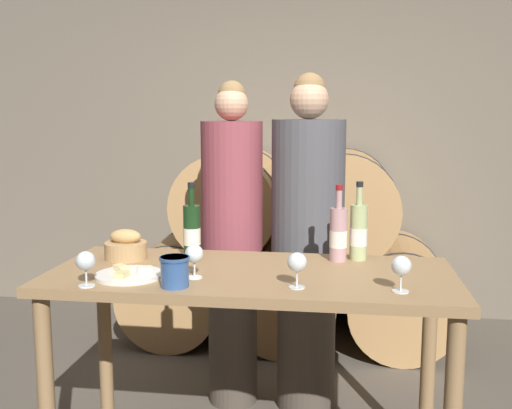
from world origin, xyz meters
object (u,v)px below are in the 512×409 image
at_px(cheese_plate, 129,274).
at_px(wine_glass_left, 194,255).
at_px(wine_bottle_red, 192,231).
at_px(wine_bottle_white, 359,232).
at_px(blue_crock, 175,270).
at_px(wine_glass_right, 401,267).
at_px(bread_basket, 126,247).
at_px(wine_glass_far_left, 86,262).
at_px(person_left, 232,242).
at_px(wine_glass_center, 297,263).
at_px(person_right, 307,243).
at_px(wine_bottle_rose, 338,234).
at_px(tasting_table, 251,303).

bearing_deg(cheese_plate, wine_glass_left, 4.70).
height_order(wine_bottle_red, wine_bottle_white, wine_bottle_white).
bearing_deg(blue_crock, wine_glass_right, 3.54).
bearing_deg(wine_bottle_red, bread_basket, -170.06).
bearing_deg(wine_glass_far_left, person_left, 70.49).
relative_size(blue_crock, wine_glass_center, 0.86).
relative_size(person_right, wine_bottle_rose, 5.30).
bearing_deg(bread_basket, wine_glass_left, -35.25).
height_order(bread_basket, wine_glass_left, same).
bearing_deg(wine_glass_center, tasting_table, 134.16).
relative_size(person_left, wine_bottle_rose, 5.19).
height_order(cheese_plate, wine_glass_right, wine_glass_right).
relative_size(wine_bottle_red, bread_basket, 1.82).
xyz_separation_m(person_right, wine_glass_center, (0.01, -0.92, 0.13)).
bearing_deg(cheese_plate, wine_bottle_rose, 25.08).
xyz_separation_m(tasting_table, wine_glass_left, (-0.20, -0.13, 0.22)).
bearing_deg(person_right, wine_bottle_red, -131.71).
bearing_deg(person_left, blue_crock, -92.12).
xyz_separation_m(person_left, blue_crock, (-0.04, -0.97, 0.10)).
relative_size(person_right, wine_glass_left, 13.30).
xyz_separation_m(person_right, wine_glass_left, (-0.39, -0.84, 0.13)).
relative_size(wine_bottle_white, cheese_plate, 1.29).
relative_size(person_left, wine_glass_center, 13.03).
relative_size(cheese_plate, wine_glass_center, 2.01).
bearing_deg(wine_glass_center, wine_bottle_white, 63.67).
bearing_deg(person_left, wine_glass_center, -66.25).
relative_size(tasting_table, wine_glass_left, 12.33).
xyz_separation_m(tasting_table, wine_glass_far_left, (-0.56, -0.29, 0.22)).
bearing_deg(wine_bottle_rose, person_right, 107.84).
distance_m(bread_basket, wine_glass_far_left, 0.43).
bearing_deg(wine_glass_left, cheese_plate, -175.30).
height_order(person_right, wine_glass_center, person_right).
height_order(tasting_table, blue_crock, blue_crock).
xyz_separation_m(wine_bottle_rose, wine_glass_right, (0.22, -0.43, -0.03)).
bearing_deg(wine_glass_far_left, blue_crock, 7.07).
bearing_deg(wine_bottle_rose, tasting_table, -146.55).
bearing_deg(wine_bottle_white, wine_glass_left, -148.34).
height_order(bread_basket, wine_glass_right, same).
relative_size(person_right, bread_basket, 9.52).
distance_m(wine_glass_center, wine_glass_right, 0.37).
height_order(blue_crock, wine_glass_far_left, wine_glass_far_left).
bearing_deg(wine_glass_far_left, person_right, 53.40).
relative_size(person_left, cheese_plate, 6.49).
distance_m(wine_bottle_red, wine_glass_right, 0.94).
relative_size(wine_bottle_red, wine_bottle_white, 0.98).
xyz_separation_m(tasting_table, wine_bottle_white, (0.43, 0.26, 0.25)).
height_order(wine_bottle_rose, blue_crock, wine_bottle_rose).
height_order(wine_bottle_red, wine_glass_far_left, wine_bottle_red).
distance_m(wine_bottle_white, cheese_plate, 0.98).
bearing_deg(bread_basket, wine_glass_far_left, -89.09).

